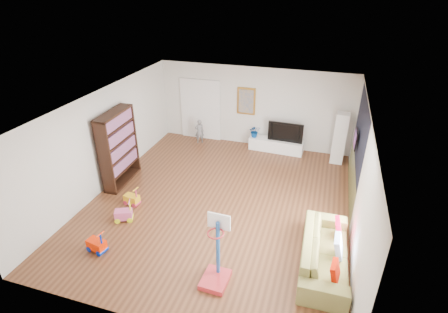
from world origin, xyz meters
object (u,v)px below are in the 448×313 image
(bookshelf, at_px, (118,148))
(sofa, at_px, (325,252))
(media_console, at_px, (276,145))
(basketball_hoop, at_px, (215,253))

(bookshelf, bearing_deg, sofa, -18.89)
(media_console, relative_size, bookshelf, 0.85)
(basketball_hoop, bearing_deg, media_console, 90.76)
(media_console, xyz_separation_m, basketball_hoop, (-0.14, -6.00, 0.53))
(bookshelf, height_order, sofa, bookshelf)
(basketball_hoop, bearing_deg, sofa, 30.89)
(basketball_hoop, bearing_deg, bookshelf, 145.60)
(media_console, distance_m, bookshelf, 5.12)
(bookshelf, distance_m, basketball_hoop, 4.65)
(media_console, relative_size, basketball_hoop, 1.22)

